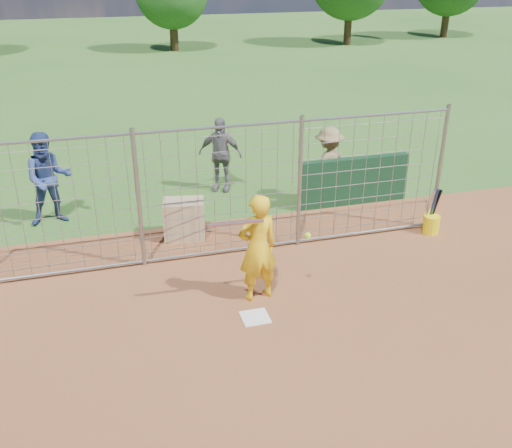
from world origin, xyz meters
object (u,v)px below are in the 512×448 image
object	(u,v)px
bystander_a	(49,179)
bystander_b	(220,154)
equipment_bin	(184,219)
bucket_with_bats	(431,222)
bystander_c	(328,165)
batter	(258,248)

from	to	relation	value
bystander_a	bystander_b	world-z (taller)	bystander_a
equipment_bin	bucket_with_bats	bearing A→B (deg)	-2.45
bystander_a	bystander_c	bearing A→B (deg)	-11.38
equipment_bin	bucket_with_bats	xyz separation A→B (m)	(4.90, -1.18, -0.15)
bystander_c	equipment_bin	xyz separation A→B (m)	(-3.48, -0.98, -0.48)
bystander_c	bucket_with_bats	world-z (taller)	bystander_c
bystander_a	equipment_bin	bearing A→B (deg)	-36.68
batter	equipment_bin	world-z (taller)	batter
bystander_a	equipment_bin	size ratio (longest dim) A/B	2.47
bystander_a	equipment_bin	xyz separation A→B (m)	(2.56, -1.48, -0.59)
bystander_a	bystander_c	size ratio (longest dim) A/B	1.13
bystander_b	bucket_with_bats	distance (m)	5.10
equipment_bin	bucket_with_bats	size ratio (longest dim) A/B	0.82
bystander_a	bucket_with_bats	size ratio (longest dim) A/B	2.04
bystander_b	bystander_c	size ratio (longest dim) A/B	1.02
bucket_with_bats	equipment_bin	bearing A→B (deg)	166.47
bystander_b	bucket_with_bats	xyz separation A→B (m)	(3.62, -3.53, -0.65)
bystander_b	bucket_with_bats	bearing A→B (deg)	-17.68
batter	bystander_b	xyz separation A→B (m)	(0.48, 4.91, -0.03)
bystander_c	bucket_with_bats	distance (m)	2.66
bystander_a	bucket_with_bats	world-z (taller)	bystander_a
bystander_b	bucket_with_bats	size ratio (longest dim) A/B	1.84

